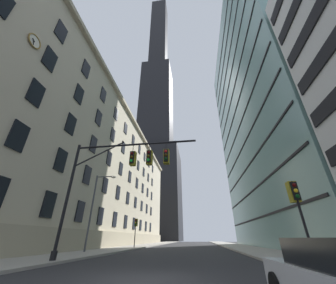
% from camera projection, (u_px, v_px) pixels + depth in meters
% --- Properties ---
extents(ground_plane, '(102.00, 160.00, 0.10)m').
position_uv_depth(ground_plane, '(142.00, 284.00, 6.47)').
color(ground_plane, '#28282B').
extents(station_building, '(12.98, 67.94, 25.65)m').
position_uv_depth(station_building, '(101.00, 176.00, 39.15)').
color(station_building, '#BCAF93').
rests_on(station_building, ground).
extents(dark_skyscraper, '(28.15, 28.15, 226.41)m').
position_uv_depth(dark_skyscraper, '(156.00, 125.00, 120.47)').
color(dark_skyscraper, black).
rests_on(dark_skyscraper, ground).
extents(glass_office_midrise, '(16.25, 38.48, 49.65)m').
position_uv_depth(glass_office_midrise, '(276.00, 106.00, 37.80)').
color(glass_office_midrise, gray).
rests_on(glass_office_midrise, ground).
extents(traffic_signal_mast, '(9.10, 0.63, 7.68)m').
position_uv_depth(traffic_signal_mast, '(125.00, 167.00, 13.32)').
color(traffic_signal_mast, black).
rests_on(traffic_signal_mast, sidewalk_left).
extents(traffic_light_near_right, '(0.40, 0.63, 3.84)m').
position_uv_depth(traffic_light_near_right, '(295.00, 196.00, 9.58)').
color(traffic_light_near_right, black).
rests_on(traffic_light_near_right, sidewalk_right).
extents(traffic_light_far_left, '(0.40, 0.63, 3.78)m').
position_uv_depth(traffic_light_far_left, '(136.00, 224.00, 28.05)').
color(traffic_light_far_left, black).
rests_on(traffic_light_far_left, sidewalk_left).
extents(street_lamppost, '(2.37, 0.32, 7.60)m').
position_uv_depth(street_lamppost, '(96.00, 203.00, 20.35)').
color(street_lamppost, '#47474C').
rests_on(street_lamppost, sidewalk_left).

